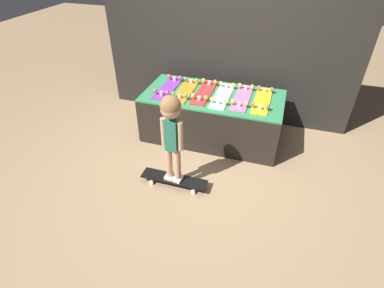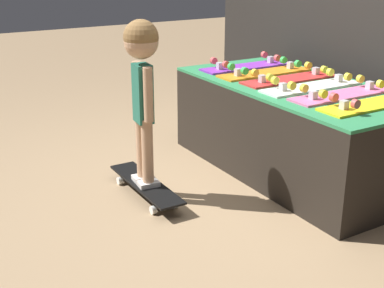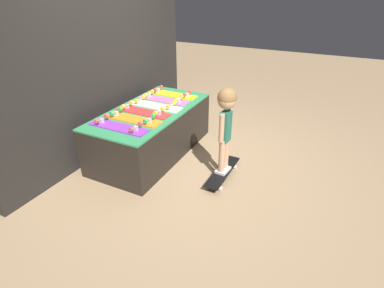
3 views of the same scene
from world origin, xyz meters
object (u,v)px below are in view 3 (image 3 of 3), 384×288
Objects in this scene: skateboard_orange_on_rack at (133,119)px; skateboard_white_on_rack at (155,105)px; skateboard_on_floor at (223,172)px; skateboard_yellow_on_rack at (172,94)px; skateboard_purple_on_rack at (119,126)px; skateboard_pink_on_rack at (164,99)px; child at (226,116)px; skateboard_red_on_rack at (143,111)px.

skateboard_white_on_rack is at bearing -0.15° from skateboard_orange_on_rack.
skateboard_orange_on_rack reaches higher than skateboard_on_floor.
skateboard_white_on_rack and skateboard_yellow_on_rack have the same top height.
skateboard_pink_on_rack is at bearing 0.74° from skateboard_purple_on_rack.
child is at bearing -90.00° from skateboard_on_floor.
skateboard_purple_on_rack and skateboard_yellow_on_rack have the same top height.
skateboard_yellow_on_rack is (0.51, 0.03, 0.00)m from skateboard_white_on_rack.
skateboard_orange_on_rack is (0.25, -0.01, 0.00)m from skateboard_purple_on_rack.
skateboard_red_on_rack and skateboard_pink_on_rack have the same top height.
skateboard_red_on_rack is 1.00× the size of skateboard_pink_on_rack.
skateboard_yellow_on_rack is at bearing 0.22° from skateboard_pink_on_rack.
skateboard_orange_on_rack is 1.00× the size of skateboard_white_on_rack.
skateboard_pink_on_rack is 0.72× the size of child.
skateboard_pink_on_rack and skateboard_yellow_on_rack have the same top height.
skateboard_on_floor is (-0.28, -1.11, -0.58)m from skateboard_white_on_rack.
skateboard_white_on_rack is 0.51m from skateboard_yellow_on_rack.
skateboard_purple_on_rack is at bearing 118.79° from child.
skateboard_pink_on_rack is 0.25m from skateboard_yellow_on_rack.
skateboard_red_on_rack is at bearing 88.66° from skateboard_on_floor.
child is at bearing -91.34° from skateboard_red_on_rack.
skateboard_yellow_on_rack is at bearing 60.98° from child.
child reaches higher than skateboard_on_floor.
skateboard_orange_on_rack and skateboard_yellow_on_rack have the same top height.
skateboard_pink_on_rack is at bearing 1.75° from skateboard_orange_on_rack.
skateboard_orange_on_rack is at bearing -2.28° from skateboard_purple_on_rack.
skateboard_orange_on_rack is at bearing 101.51° from skateboard_on_floor.
skateboard_purple_on_rack is at bearing 179.14° from skateboard_white_on_rack.
skateboard_purple_on_rack is at bearing -179.26° from skateboard_pink_on_rack.
skateboard_white_on_rack is (0.76, -0.01, 0.00)m from skateboard_purple_on_rack.
skateboard_on_floor is (0.23, -1.11, -0.58)m from skateboard_orange_on_rack.
skateboard_pink_on_rack is (0.51, -0.00, 0.00)m from skateboard_red_on_rack.
skateboard_on_floor is (-0.78, -1.13, -0.58)m from skateboard_yellow_on_rack.
skateboard_red_on_rack is at bearing 179.78° from skateboard_pink_on_rack.
skateboard_orange_on_rack is 1.00× the size of skateboard_pink_on_rack.
child reaches higher than skateboard_yellow_on_rack.
skateboard_on_floor is at bearing -115.14° from skateboard_pink_on_rack.
skateboard_white_on_rack is (0.25, -0.03, 0.00)m from skateboard_red_on_rack.
skateboard_orange_on_rack is 1.27m from skateboard_on_floor.
skateboard_yellow_on_rack is at bearing 2.89° from skateboard_white_on_rack.
skateboard_yellow_on_rack is 0.97× the size of skateboard_on_floor.
skateboard_orange_on_rack is 0.97× the size of skateboard_on_floor.
skateboard_red_on_rack is at bearing 179.93° from skateboard_yellow_on_rack.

